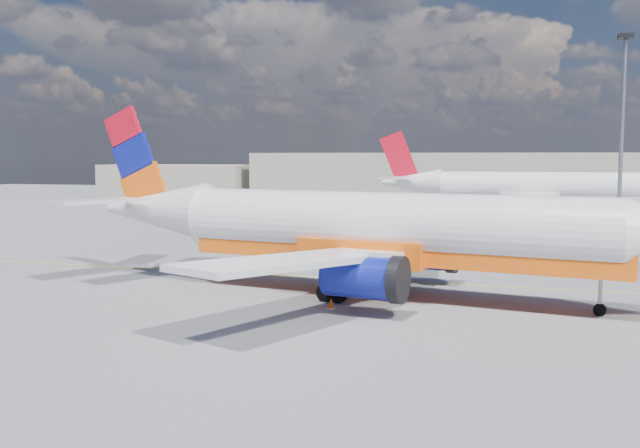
# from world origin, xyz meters

# --- Properties ---
(ground) EXTENTS (240.00, 240.00, 0.00)m
(ground) POSITION_xyz_m (0.00, 0.00, 0.00)
(ground) COLOR slate
(ground) RESTS_ON ground
(taxi_line) EXTENTS (70.00, 0.15, 0.01)m
(taxi_line) POSITION_xyz_m (0.00, 3.00, 0.01)
(taxi_line) COLOR yellow
(taxi_line) RESTS_ON ground
(terminal_main) EXTENTS (70.00, 14.00, 8.00)m
(terminal_main) POSITION_xyz_m (5.00, 75.00, 4.00)
(terminal_main) COLOR #B7AF9E
(terminal_main) RESTS_ON ground
(terminal_annex) EXTENTS (26.00, 10.00, 6.00)m
(terminal_annex) POSITION_xyz_m (-45.00, 72.00, 3.00)
(terminal_annex) COLOR #B7AF9E
(terminal_annex) RESTS_ON ground
(main_jet) EXTENTS (35.67, 27.80, 10.78)m
(main_jet) POSITION_xyz_m (5.42, -1.70, 3.59)
(main_jet) COLOR white
(main_jet) RESTS_ON ground
(second_jet) EXTENTS (35.42, 27.95, 10.74)m
(second_jet) POSITION_xyz_m (13.39, 51.54, 3.58)
(second_jet) COLOR white
(second_jet) RESTS_ON ground
(traffic_cone) EXTENTS (0.38, 0.38, 0.54)m
(traffic_cone) POSITION_xyz_m (4.39, -5.60, 0.26)
(traffic_cone) COLOR white
(traffic_cone) RESTS_ON ground
(floodlight_mast) EXTENTS (1.41, 1.41, 19.26)m
(floodlight_mast) POSITION_xyz_m (22.08, 36.40, 11.54)
(floodlight_mast) COLOR gray
(floodlight_mast) RESTS_ON ground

